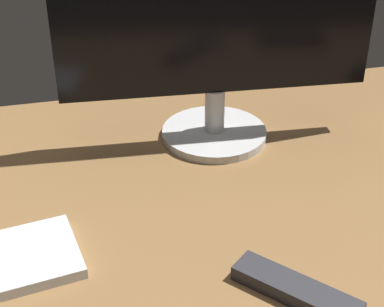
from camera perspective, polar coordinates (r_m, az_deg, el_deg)
desk at (r=102.57cm, az=-2.50°, el=-4.97°), size 140.00×84.00×2.00cm
monitor at (r=110.50cm, az=2.30°, el=11.66°), size 57.49×20.36×42.11cm
tv_remote at (r=85.73cm, az=9.65°, el=-12.45°), size 15.22×16.48×2.23cm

